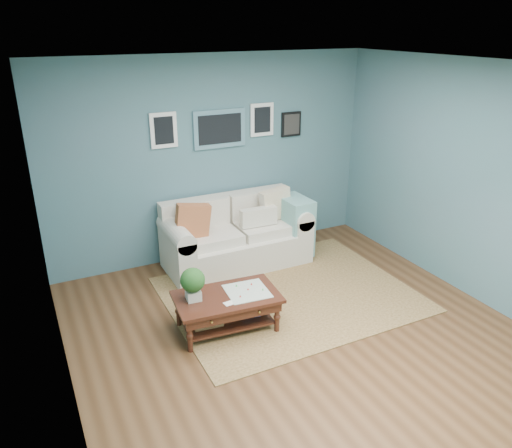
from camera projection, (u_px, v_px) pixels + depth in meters
room_shell at (313, 218)px, 4.62m from camera, size 5.00×5.02×2.70m
area_rug at (289, 294)px, 6.00m from camera, size 2.83×2.27×0.01m
loveseat at (241, 234)px, 6.68m from camera, size 1.94×0.88×1.00m
coffee_table at (221, 302)px, 5.20m from camera, size 1.14×0.73×0.76m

